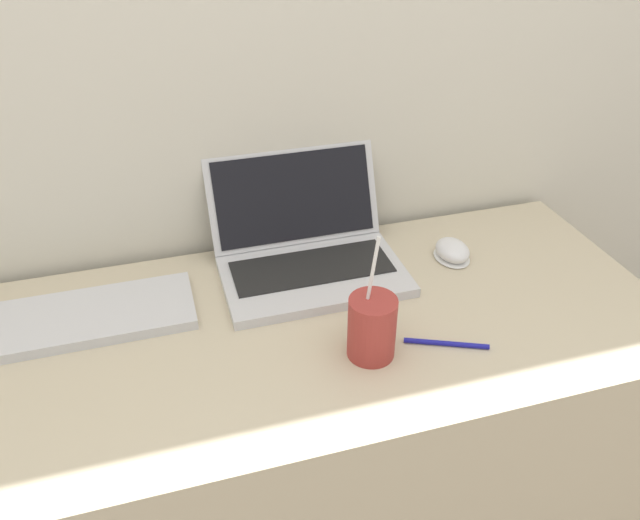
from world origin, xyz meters
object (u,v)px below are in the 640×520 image
Objects in this scene: external_keyboard at (87,317)px; computer_mouse at (452,251)px; drink_cup at (372,326)px; laptop at (307,248)px; pen at (446,343)px.

computer_mouse is at bearing 0.34° from external_keyboard.
computer_mouse is 0.24× the size of external_keyboard.
computer_mouse is (0.27, 0.23, -0.04)m from drink_cup.
laptop reaches higher than computer_mouse.
computer_mouse is (0.30, -0.06, -0.03)m from laptop.
laptop is at bearing 96.50° from drink_cup.
drink_cup reaches higher than laptop.
computer_mouse is 0.67× the size of pen.
drink_cup is 0.36m from computer_mouse.
drink_cup reaches higher than external_keyboard.
computer_mouse is 0.73m from external_keyboard.
computer_mouse is 0.28m from pen.
drink_cup is 0.14m from pen.
computer_mouse is at bearing 40.81° from drink_cup.
external_keyboard is 2.77× the size of pen.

